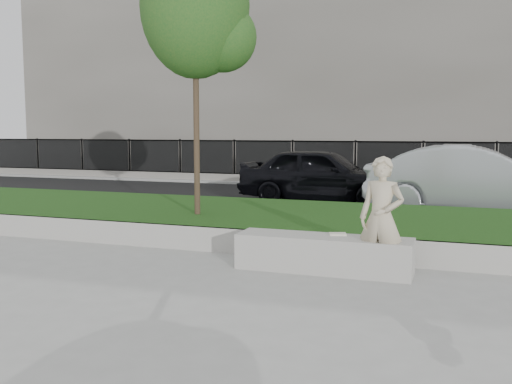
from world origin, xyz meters
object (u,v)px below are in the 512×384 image
at_px(stone_bench, 323,254).
at_px(book, 338,234).
at_px(man, 381,218).
at_px(car_dark, 321,175).
at_px(young_tree, 200,12).
at_px(car_silver, 475,180).

bearing_deg(stone_bench, book, 41.13).
xyz_separation_m(man, car_dark, (-2.48, 7.18, -0.03)).
distance_m(young_tree, car_silver, 7.19).
bearing_deg(young_tree, stone_bench, -34.80).
xyz_separation_m(stone_bench, man, (0.80, -0.15, 0.56)).
distance_m(book, car_silver, 6.31).
distance_m(stone_bench, young_tree, 5.09).
bearing_deg(book, car_silver, 54.46).
bearing_deg(young_tree, man, -30.15).
bearing_deg(young_tree, car_silver, 41.25).
bearing_deg(man, young_tree, 161.90).
bearing_deg(man, car_dark, 121.14).
bearing_deg(car_dark, book, -163.03).
height_order(stone_bench, man, man).
relative_size(book, car_silver, 0.05).
height_order(car_dark, car_silver, car_silver).
distance_m(man, car_silver, 6.43).
height_order(book, car_dark, car_dark).
xyz_separation_m(man, car_silver, (1.27, 6.31, 0.02)).
distance_m(book, car_dark, 7.13).
relative_size(stone_bench, book, 10.54).
bearing_deg(car_dark, car_silver, -101.12).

